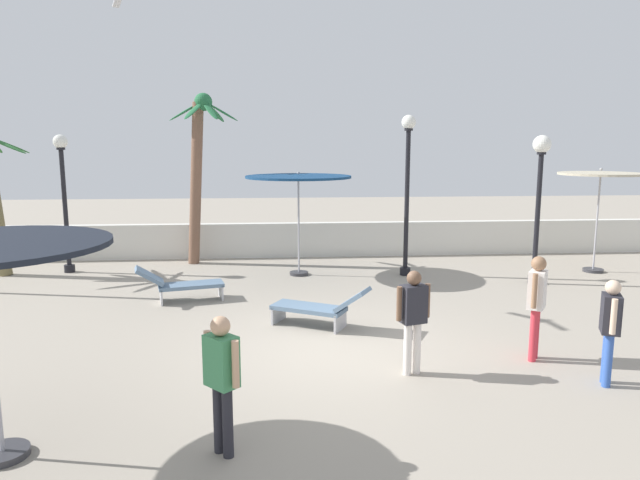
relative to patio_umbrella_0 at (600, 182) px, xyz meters
name	(u,v)px	position (x,y,z in m)	size (l,w,h in m)	color
ground_plane	(333,349)	(-7.67, -5.40, -2.44)	(56.00, 56.00, 0.00)	#9E9384
boundary_wall	(306,240)	(-7.67, 2.78, -1.91)	(25.20, 0.30, 1.05)	silver
patio_umbrella_0	(600,182)	(0.00, 0.00, 0.00)	(2.16, 2.16, 2.82)	#333338
patio_umbrella_2	(298,182)	(-8.01, 0.26, 0.04)	(2.74, 2.74, 2.73)	#333338
palm_tree_1	(198,161)	(-10.78, 2.01, 0.54)	(1.95, 1.87, 4.85)	brown
lamp_post_0	(540,183)	(-2.22, -1.17, 0.06)	(0.43, 0.43, 3.65)	black
lamp_post_2	(407,178)	(-5.20, 0.02, 0.13)	(0.37, 0.37, 4.17)	black
lamp_post_3	(64,188)	(-14.21, 1.08, -0.15)	(0.37, 0.37, 3.68)	black
lounge_chair_0	(180,284)	(-10.73, -2.15, -2.04)	(1.95, 0.99, 0.83)	#B7B7BC
lounge_chair_2	(320,307)	(-7.80, -4.20, -2.04)	(1.91, 1.37, 0.84)	#B7B7BC
guest_0	(413,312)	(-6.60, -6.53, -1.48)	(0.54, 0.33, 1.59)	silver
guest_1	(537,298)	(-4.51, -6.11, -1.41)	(0.40, 0.48, 1.69)	#D8333F
guest_2	(222,372)	(-9.23, -8.60, -1.47)	(0.42, 0.43, 1.60)	#26262D
guest_3	(610,323)	(-3.91, -7.14, -1.51)	(0.36, 0.52, 1.55)	#3359B2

